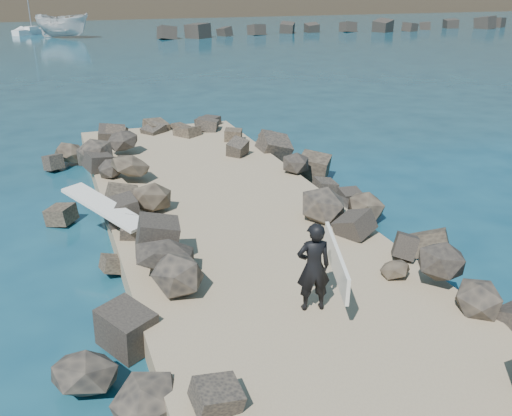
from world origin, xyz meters
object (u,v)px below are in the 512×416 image
Objects in this scene: surfer_with_board at (317,266)px; sailboat_b at (32,31)px; boat_imported at (63,25)px; surfboard_resting at (105,211)px.

surfer_with_board is 69.81m from sailboat_b.
boat_imported is at bearing 91.43° from surfer_with_board.
boat_imported is (1.61, 58.54, 0.35)m from surfboard_resting.
boat_imported is 1.10× the size of sailboat_b.
surfboard_resting is 64.65m from sailboat_b.
sailboat_b reaches higher than surfboard_resting.
surfboard_resting is 0.34× the size of boat_imported.
boat_imported is 63.56m from surfer_with_board.
sailboat_b reaches higher than surfer_with_board.
surfer_with_board is 0.31× the size of sailboat_b.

